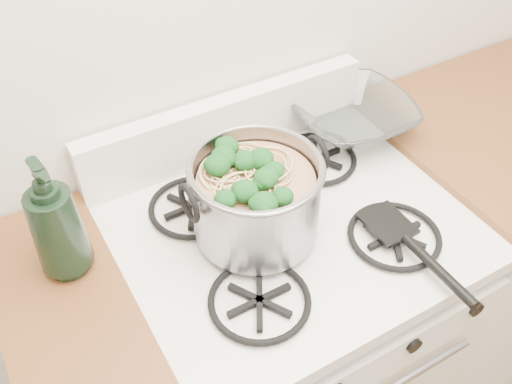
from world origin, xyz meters
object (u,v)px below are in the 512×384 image
at_px(spatula, 388,221).
at_px(gas_range, 285,339).
at_px(glass_bowl, 351,122).
at_px(bottle, 54,219).
at_px(stock_pot, 256,198).

bearing_deg(spatula, gas_range, 144.24).
distance_m(gas_range, glass_bowl, 0.63).
relative_size(glass_bowl, bottle, 0.45).
distance_m(stock_pot, spatula, 0.30).
bearing_deg(stock_pot, glass_bowl, 25.37).
relative_size(stock_pot, spatula, 0.99).
xyz_separation_m(gas_range, bottle, (-0.46, 0.12, 0.62)).
bearing_deg(stock_pot, spatula, -28.61).
xyz_separation_m(gas_range, spatula, (0.17, -0.12, 0.50)).
relative_size(gas_range, bottle, 3.35).
bearing_deg(gas_range, spatula, -35.81).
relative_size(gas_range, spatula, 2.98).
height_order(gas_range, stock_pot, stock_pot).
xyz_separation_m(gas_range, glass_bowl, (0.31, 0.20, 0.50)).
bearing_deg(bottle, stock_pot, -24.09).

